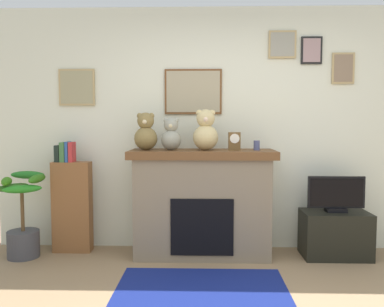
% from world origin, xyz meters
% --- Properties ---
extents(back_wall, '(5.20, 0.15, 2.60)m').
position_xyz_m(back_wall, '(-0.00, 2.00, 1.31)').
color(back_wall, silver).
rests_on(back_wall, ground_plane).
extents(fireplace, '(1.48, 0.59, 1.09)m').
position_xyz_m(fireplace, '(-0.34, 1.67, 0.55)').
color(fireplace, '#7C6D58').
rests_on(fireplace, ground_plane).
extents(bookshelf, '(0.40, 0.16, 1.17)m').
position_xyz_m(bookshelf, '(-1.72, 1.74, 0.52)').
color(bookshelf, brown).
rests_on(bookshelf, ground_plane).
extents(potted_plant, '(0.53, 0.54, 0.87)m').
position_xyz_m(potted_plant, '(-2.16, 1.53, 0.36)').
color(potted_plant, '#3F3F44').
rests_on(potted_plant, ground_plane).
extents(tv_stand, '(0.66, 0.40, 0.47)m').
position_xyz_m(tv_stand, '(1.02, 1.64, 0.23)').
color(tv_stand, black).
rests_on(tv_stand, ground_plane).
extents(television, '(0.57, 0.14, 0.36)m').
position_xyz_m(television, '(1.02, 1.64, 0.64)').
color(television, black).
rests_on(television, tv_stand).
extents(area_rug, '(1.42, 1.05, 0.01)m').
position_xyz_m(area_rug, '(-0.34, 0.73, 0.00)').
color(area_rug, navy).
rests_on(area_rug, ground_plane).
extents(candle_jar, '(0.06, 0.06, 0.10)m').
position_xyz_m(candle_jar, '(0.22, 1.65, 1.14)').
color(candle_jar, '#4C517A').
rests_on(candle_jar, fireplace).
extents(mantel_clock, '(0.12, 0.09, 0.18)m').
position_xyz_m(mantel_clock, '(-0.01, 1.65, 1.18)').
color(mantel_clock, brown).
rests_on(mantel_clock, fireplace).
extents(teddy_bear_tan, '(0.24, 0.24, 0.38)m').
position_xyz_m(teddy_bear_tan, '(-0.91, 1.65, 1.26)').
color(teddy_bear_tan, olive).
rests_on(teddy_bear_tan, fireplace).
extents(teddy_bear_grey, '(0.21, 0.21, 0.33)m').
position_xyz_m(teddy_bear_grey, '(-0.65, 1.65, 1.24)').
color(teddy_bear_grey, gray).
rests_on(teddy_bear_grey, fireplace).
extents(teddy_bear_brown, '(0.26, 0.26, 0.41)m').
position_xyz_m(teddy_bear_brown, '(-0.30, 1.65, 1.28)').
color(teddy_bear_brown, '#CEB97F').
rests_on(teddy_bear_brown, fireplace).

